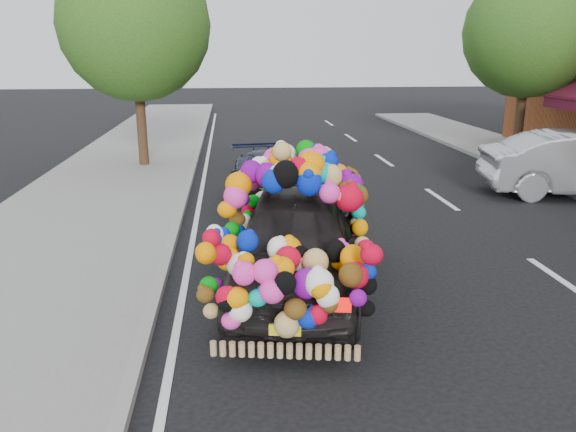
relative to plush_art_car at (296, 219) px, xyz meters
name	(u,v)px	position (x,y,z in m)	size (l,w,h in m)	color
ground	(325,293)	(0.40, -0.15, -1.06)	(100.00, 100.00, 0.00)	black
sidewalk	(8,303)	(-3.90, -0.15, -1.00)	(4.00, 60.00, 0.12)	gray
kerb	(156,296)	(-1.95, -0.15, -1.00)	(0.15, 60.00, 0.13)	gray
lane_markings	(565,282)	(4.00, -0.15, -1.06)	(6.00, 50.00, 0.01)	silver
tree_near_sidewalk	(134,25)	(-3.40, 9.35, 2.96)	(4.20, 4.20, 6.13)	#332114
tree_far_b	(529,32)	(8.40, 9.85, 2.83)	(4.00, 4.00, 5.90)	#332114
plush_art_car	(296,219)	(0.00, 0.00, 0.00)	(2.77, 4.69, 2.08)	black
navy_sedan	(278,183)	(0.12, 4.35, -0.47)	(1.67, 4.11, 1.19)	black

